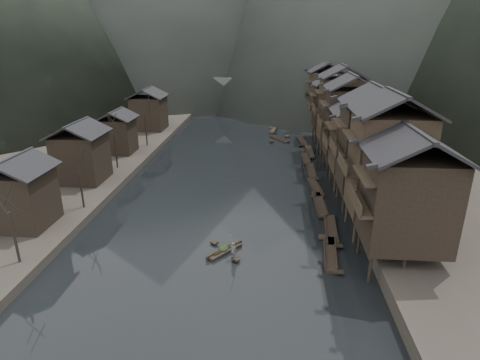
# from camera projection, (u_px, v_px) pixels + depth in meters

# --- Properties ---
(water) EXTENTS (300.00, 300.00, 0.00)m
(water) POSITION_uv_depth(u_px,v_px,m) (221.00, 223.00, 45.60)
(water) COLOR black
(water) RESTS_ON ground
(right_bank) EXTENTS (40.00, 200.00, 1.80)m
(right_bank) POSITION_uv_depth(u_px,v_px,m) (419.00, 136.00, 80.16)
(right_bank) COLOR #2D2823
(right_bank) RESTS_ON ground
(left_bank) EXTENTS (40.00, 200.00, 1.20)m
(left_bank) POSITION_uv_depth(u_px,v_px,m) (81.00, 131.00, 85.41)
(left_bank) COLOR #2D2823
(left_bank) RESTS_ON ground
(stilt_houses) EXTENTS (9.00, 67.60, 15.56)m
(stilt_houses) POSITION_uv_depth(u_px,v_px,m) (352.00, 115.00, 59.27)
(stilt_houses) COLOR black
(stilt_houses) RESTS_ON ground
(left_houses) EXTENTS (8.10, 53.20, 8.73)m
(left_houses) POSITION_uv_depth(u_px,v_px,m) (109.00, 131.00, 63.99)
(left_houses) COLOR black
(left_houses) RESTS_ON left_bank
(bare_trees) EXTENTS (3.83, 43.65, 7.65)m
(bare_trees) POSITION_uv_depth(u_px,v_px,m) (107.00, 140.00, 54.80)
(bare_trees) COLOR black
(bare_trees) RESTS_ON left_bank
(moored_sampans) EXTENTS (2.53, 50.91, 0.47)m
(moored_sampans) POSITION_uv_depth(u_px,v_px,m) (313.00, 179.00, 58.67)
(moored_sampans) COLOR black
(moored_sampans) RESTS_ON water
(midriver_boats) EXTENTS (4.31, 13.34, 0.45)m
(midriver_boats) POSITION_uv_depth(u_px,v_px,m) (276.00, 135.00, 84.41)
(midriver_boats) COLOR black
(midriver_boats) RESTS_ON water
(stone_bridge) EXTENTS (40.00, 6.00, 9.00)m
(stone_bridge) POSITION_uv_depth(u_px,v_px,m) (253.00, 91.00, 111.24)
(stone_bridge) COLOR #4C4C4F
(stone_bridge) RESTS_ON ground
(hero_sampan) EXTENTS (3.39, 4.02, 0.43)m
(hero_sampan) POSITION_uv_depth(u_px,v_px,m) (225.00, 251.00, 39.33)
(hero_sampan) COLOR black
(hero_sampan) RESTS_ON water
(cargo_heap) EXTENTS (0.99, 1.30, 0.60)m
(cargo_heap) POSITION_uv_depth(u_px,v_px,m) (223.00, 245.00, 39.31)
(cargo_heap) COLOR black
(cargo_heap) RESTS_ON hero_sampan
(boatman) EXTENTS (0.72, 0.65, 1.66)m
(boatman) POSITION_uv_depth(u_px,v_px,m) (233.00, 248.00, 37.73)
(boatman) COLOR #5C5B5E
(boatman) RESTS_ON hero_sampan
(bamboo_pole) EXTENTS (0.79, 1.88, 3.66)m
(bamboo_pole) POSITION_uv_depth(u_px,v_px,m) (235.00, 223.00, 36.80)
(bamboo_pole) COLOR #8C7A51
(bamboo_pole) RESTS_ON boatman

